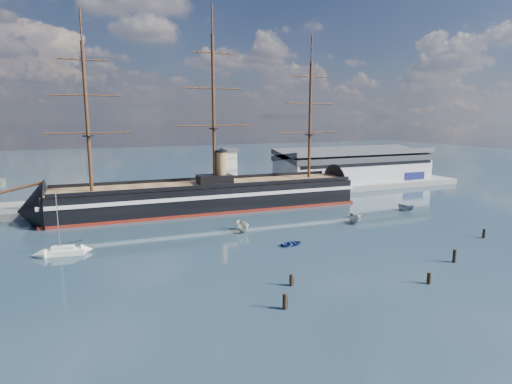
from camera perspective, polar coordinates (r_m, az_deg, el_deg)
name	(u,v)px	position (r m, az deg, el deg)	size (l,w,h in m)	color
ground	(262,222)	(112.30, 0.84, -3.98)	(600.00, 600.00, 0.00)	#1D3242
quay	(246,196)	(148.50, -1.37, -0.53)	(180.00, 18.00, 2.00)	slate
warehouse	(354,166)	(174.25, 12.92, 3.44)	(63.00, 21.00, 11.60)	#B7BABC
quay_tower	(230,170)	(141.76, -3.55, 2.94)	(5.00, 5.00, 15.00)	silver
warship	(203,197)	(126.37, -7.11, -0.61)	(113.14, 19.27, 53.94)	black
sailboat	(63,251)	(94.01, -24.32, -7.17)	(8.27, 3.62, 12.79)	silver
motorboat_a	(243,232)	(102.89, -1.75, -5.29)	(7.54, 2.77, 3.02)	beige
motorboat_b	(292,246)	(92.28, 4.77, -7.13)	(2.96, 1.18, 1.38)	navy
motorboat_c	(354,223)	(114.11, 12.89, -4.01)	(6.46, 2.37, 2.59)	gray
motorboat_e	(359,217)	(120.47, 13.52, -3.29)	(3.38, 1.35, 1.58)	silver
motorboat_f	(406,211)	(132.95, 19.33, -2.35)	(5.69, 2.09, 2.28)	slate
piling_near_left	(285,309)	(63.48, 3.84, -15.32)	(0.64, 0.64, 3.02)	black
piling_near_mid	(428,284)	(77.39, 22.01, -11.28)	(0.64, 0.64, 2.64)	black
piling_near_right	(454,262)	(90.00, 24.88, -8.50)	(0.64, 0.64, 3.22)	black
piling_far_right	(483,238)	(110.52, 28.06, -5.41)	(0.64, 0.64, 2.79)	black
piling_extra	(291,286)	(71.45, 4.71, -12.34)	(0.64, 0.64, 2.62)	black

